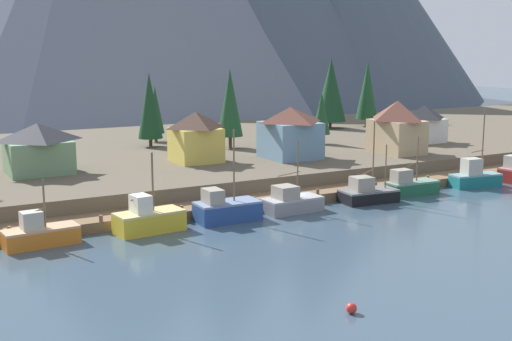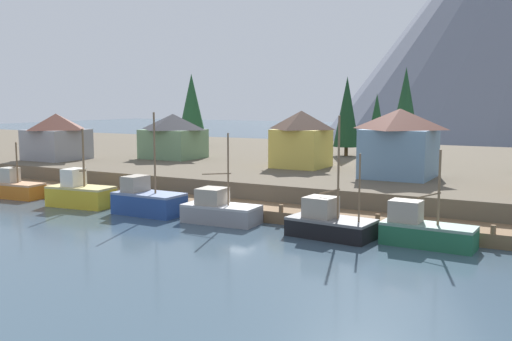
{
  "view_description": "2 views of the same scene",
  "coord_description": "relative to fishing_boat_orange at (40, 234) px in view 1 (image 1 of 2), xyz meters",
  "views": [
    {
      "loc": [
        -36.95,
        -59.06,
        16.6
      ],
      "look_at": [
        -1.68,
        3.79,
        3.57
      ],
      "focal_mm": 47.35,
      "sensor_mm": 36.0,
      "label": 1
    },
    {
      "loc": [
        24.29,
        -40.86,
        9.91
      ],
      "look_at": [
        0.11,
        3.06,
        3.86
      ],
      "focal_mm": 40.33,
      "sensor_mm": 36.0,
      "label": 2
    }
  ],
  "objects": [
    {
      "name": "fishing_boat_teal",
      "position": [
        51.61,
        -0.18,
        0.22
      ],
      "size": [
        6.54,
        3.26,
        9.41
      ],
      "rotation": [
        0.0,
        0.0,
        -0.16
      ],
      "color": "#196B70",
      "rests_on": "ground_plane"
    },
    {
      "name": "conifer_near_left",
      "position": [
        32.84,
        28.4,
        8.0
      ],
      "size": [
        3.66,
        3.66,
        11.36
      ],
      "color": "#4C3823",
      "rests_on": "shoreline_bank"
    },
    {
      "name": "conifer_back_left",
      "position": [
        23.22,
        35.12,
        7.46
      ],
      "size": [
        3.55,
        3.55,
        10.73
      ],
      "color": "#4C3823",
      "rests_on": "shoreline_bank"
    },
    {
      "name": "channel_buoy",
      "position": [
        14.07,
        -25.04,
        -0.67
      ],
      "size": [
        0.7,
        0.7,
        0.7
      ],
      "primitive_type": "sphere",
      "color": "red",
      "rests_on": "ground_plane"
    },
    {
      "name": "conifer_near_right",
      "position": [
        46.69,
        25.49,
        6.05
      ],
      "size": [
        2.71,
        2.71,
        7.74
      ],
      "color": "#4C3823",
      "rests_on": "shoreline_bank"
    },
    {
      "name": "fishing_boat_green",
      "position": [
        41.6,
        0.14,
        0.06
      ],
      "size": [
        6.35,
        2.63,
        6.71
      ],
      "rotation": [
        0.0,
        0.0,
        -0.04
      ],
      "color": "#1E5B3D",
      "rests_on": "ground_plane"
    },
    {
      "name": "dock",
      "position": [
        25.84,
        3.55,
        -0.52
      ],
      "size": [
        80.0,
        4.0,
        1.6
      ],
      "color": "brown",
      "rests_on": "ground_plane"
    },
    {
      "name": "conifer_mid_left",
      "position": [
        67.35,
        40.69,
        8.06
      ],
      "size": [
        4.01,
        4.01,
        11.83
      ],
      "color": "#4C3823",
      "rests_on": "shoreline_bank"
    },
    {
      "name": "house_blue",
      "position": [
        35.45,
        16.33,
        4.9
      ],
      "size": [
        6.74,
        6.99,
        6.71
      ],
      "color": "#6689A8",
      "rests_on": "shoreline_bank"
    },
    {
      "name": "conifer_back_right",
      "position": [
        25.89,
        39.95,
        6.37
      ],
      "size": [
        2.69,
        2.69,
        8.52
      ],
      "color": "#4C3823",
      "rests_on": "shoreline_bank"
    },
    {
      "name": "fishing_boat_yellow",
      "position": [
        9.65,
        -0.32,
        0.19
      ],
      "size": [
        6.5,
        3.43,
        7.37
      ],
      "rotation": [
        0.0,
        0.0,
        0.1
      ],
      "color": "gold",
      "rests_on": "ground_plane"
    },
    {
      "name": "conifer_centre",
      "position": [
        59.8,
        41.51,
        8.34
      ],
      "size": [
        5.52,
        5.52,
        12.46
      ],
      "color": "#4C3823",
      "rests_on": "shoreline_bank"
    },
    {
      "name": "ground_plane",
      "position": [
        25.84,
        21.56,
        -1.52
      ],
      "size": [
        400.0,
        400.0,
        1.0
      ],
      "primitive_type": "cube",
      "color": "#384C5B"
    },
    {
      "name": "fishing_boat_black",
      "position": [
        34.89,
        -0.46,
        -0.01
      ],
      "size": [
        6.46,
        3.73,
        8.9
      ],
      "rotation": [
        0.0,
        0.0,
        -0.1
      ],
      "color": "black",
      "rests_on": "ground_plane"
    },
    {
      "name": "house_green",
      "position": [
        4.49,
        21.16,
        4.43
      ],
      "size": [
        7.36,
        6.51,
        5.78
      ],
      "color": "#6B8E66",
      "rests_on": "shoreline_bank"
    },
    {
      "name": "house_white",
      "position": [
        61.2,
        19.25,
        4.41
      ],
      "size": [
        6.05,
        4.94,
        5.74
      ],
      "color": "silver",
      "rests_on": "shoreline_bank"
    },
    {
      "name": "house_yellow",
      "position": [
        23.48,
        19.65,
        4.73
      ],
      "size": [
        5.8,
        5.79,
        6.37
      ],
      "color": "gold",
      "rests_on": "shoreline_bank"
    },
    {
      "name": "fishing_boat_blue",
      "position": [
        17.67,
        -0.19,
        0.16
      ],
      "size": [
        6.32,
        3.19,
        8.97
      ],
      "rotation": [
        0.0,
        0.0,
        -0.02
      ],
      "color": "navy",
      "rests_on": "ground_plane"
    },
    {
      "name": "house_tan",
      "position": [
        50.42,
        12.87,
        5.15
      ],
      "size": [
        5.5,
        7.27,
        7.18
      ],
      "color": "tan",
      "rests_on": "shoreline_bank"
    },
    {
      "name": "fishing_boat_orange",
      "position": [
        0.0,
        0.0,
        0.0
      ],
      "size": [
        6.42,
        2.86,
        5.77
      ],
      "rotation": [
        0.0,
        0.0,
        0.08
      ],
      "color": "#CC6B1E",
      "rests_on": "ground_plane"
    },
    {
      "name": "fishing_boat_grey",
      "position": [
        25.18,
        -0.17,
        0.02
      ],
      "size": [
        6.39,
        3.16,
        7.39
      ],
      "rotation": [
        0.0,
        0.0,
        0.05
      ],
      "color": "gray",
      "rests_on": "ground_plane"
    },
    {
      "name": "shoreline_bank",
      "position": [
        25.84,
        33.56,
        0.23
      ],
      "size": [
        400.0,
        56.0,
        2.5
      ],
      "primitive_type": "cube",
      "color": "brown",
      "rests_on": "ground_plane"
    }
  ]
}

